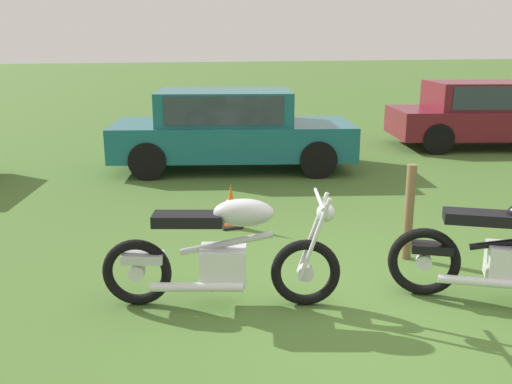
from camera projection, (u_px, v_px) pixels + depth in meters
ground_plane at (357, 303)px, 5.05m from camera, size 120.00×120.00×0.00m
motorcycle_silver at (224, 253)px, 4.90m from camera, size 2.05×0.87×1.02m
car_teal at (229, 125)px, 10.21m from camera, size 4.58×2.64×1.43m
car_burgundy at (486, 111)px, 12.34m from camera, size 4.43×2.64×1.43m
traffic_cone at (231, 207)px, 7.06m from camera, size 0.25×0.25×0.57m
fence_post_wooden at (409, 212)px, 5.97m from camera, size 0.10×0.10×1.04m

